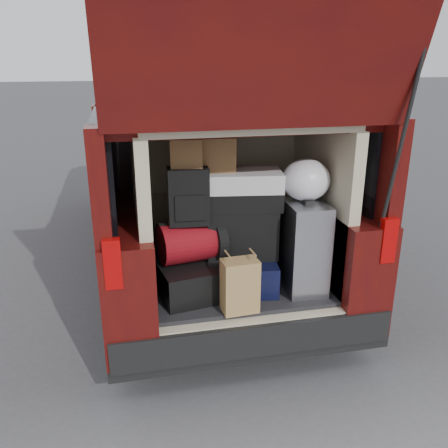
{
  "coord_description": "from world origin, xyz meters",
  "views": [
    {
      "loc": [
        -0.76,
        -2.86,
        2.14
      ],
      "look_at": [
        -0.1,
        0.2,
        1.02
      ],
      "focal_mm": 38.0,
      "sensor_mm": 36.0,
      "label": 1
    }
  ],
  "objects": [
    {
      "name": "navy_hardshell",
      "position": [
        0.04,
        0.15,
        0.66
      ],
      "size": [
        0.48,
        0.56,
        0.22
      ],
      "primitive_type": "cube",
      "rotation": [
        0.0,
        0.0,
        -0.13
      ],
      "color": "black",
      "rests_on": "load_floor"
    },
    {
      "name": "silver_roller",
      "position": [
        0.44,
        0.04,
        0.87
      ],
      "size": [
        0.28,
        0.44,
        0.64
      ],
      "primitive_type": "cube",
      "rotation": [
        0.0,
        0.0,
        -0.03
      ],
      "color": "white",
      "rests_on": "load_floor"
    },
    {
      "name": "load_floor",
      "position": [
        0.0,
        0.28,
        0.28
      ],
      "size": [
        1.24,
        1.05,
        0.55
      ],
      "primitive_type": "cube",
      "color": "black",
      "rests_on": "ground"
    },
    {
      "name": "kraft_bag",
      "position": [
        -0.08,
        -0.2,
        0.73
      ],
      "size": [
        0.24,
        0.16,
        0.36
      ],
      "primitive_type": "cube",
      "rotation": [
        0.0,
        0.0,
        0.07
      ],
      "color": "#9F7948",
      "rests_on": "load_floor"
    },
    {
      "name": "grocery_sack_lower",
      "position": [
        -0.35,
        0.19,
        1.54
      ],
      "size": [
        0.22,
        0.19,
        0.19
      ],
      "primitive_type": "cube",
      "rotation": [
        0.0,
        0.0,
        -0.12
      ],
      "color": "brown",
      "rests_on": "backpack"
    },
    {
      "name": "black_hardshell",
      "position": [
        -0.38,
        0.15,
        0.67
      ],
      "size": [
        0.51,
        0.64,
        0.23
      ],
      "primitive_type": "cube",
      "rotation": [
        0.0,
        0.0,
        0.17
      ],
      "color": "black",
      "rests_on": "load_floor"
    },
    {
      "name": "minivan",
      "position": [
        0.0,
        1.86,
        0.91
      ],
      "size": [
        1.9,
        5.35,
        2.77
      ],
      "color": "black",
      "rests_on": "ground"
    },
    {
      "name": "backpack",
      "position": [
        -0.35,
        0.14,
        1.25
      ],
      "size": [
        0.28,
        0.18,
        0.38
      ],
      "primitive_type": "cube",
      "rotation": [
        0.0,
        0.0,
        -0.07
      ],
      "color": "black",
      "rests_on": "red_duffel"
    },
    {
      "name": "ground",
      "position": [
        0.0,
        0.0,
        0.0
      ],
      "size": [
        80.0,
        80.0,
        0.0
      ],
      "primitive_type": "plane",
      "color": "#39393C",
      "rests_on": "ground"
    },
    {
      "name": "plastic_bag_right",
      "position": [
        0.44,
        0.08,
        1.34
      ],
      "size": [
        0.35,
        0.32,
        0.29
      ],
      "primitive_type": "ellipsoid",
      "rotation": [
        0.0,
        0.0,
        -0.05
      ],
      "color": "silver",
      "rests_on": "silver_roller"
    },
    {
      "name": "grocery_sack_upper",
      "position": [
        -0.13,
        0.27,
        1.5
      ],
      "size": [
        0.24,
        0.2,
        0.23
      ],
      "primitive_type": "cube",
      "rotation": [
        0.0,
        0.0,
        -0.05
      ],
      "color": "brown",
      "rests_on": "twotone_duffel"
    },
    {
      "name": "twotone_duffel",
      "position": [
        0.01,
        0.21,
        1.26
      ],
      "size": [
        0.62,
        0.38,
        0.26
      ],
      "primitive_type": "cube",
      "rotation": [
        0.0,
        0.0,
        -0.14
      ],
      "color": "silver",
      "rests_on": "black_soft_case"
    },
    {
      "name": "red_duffel",
      "position": [
        -0.34,
        0.15,
        0.92
      ],
      "size": [
        0.47,
        0.35,
        0.28
      ],
      "primitive_type": "cube",
      "rotation": [
        0.0,
        0.0,
        0.18
      ],
      "color": "maroon",
      "rests_on": "black_hardshell"
    },
    {
      "name": "black_soft_case",
      "position": [
        0.03,
        0.19,
        0.95
      ],
      "size": [
        0.53,
        0.36,
        0.35
      ],
      "primitive_type": "cube",
      "rotation": [
        0.0,
        0.0,
        -0.14
      ],
      "color": "black",
      "rests_on": "navy_hardshell"
    }
  ]
}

